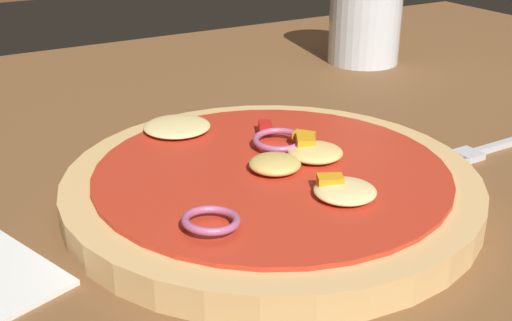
% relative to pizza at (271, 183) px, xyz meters
% --- Properties ---
extents(dining_table, '(1.16, 0.93, 0.03)m').
position_rel_pizza_xyz_m(dining_table, '(0.06, 0.01, -0.03)').
color(dining_table, brown).
rests_on(dining_table, ground).
extents(pizza, '(0.27, 0.27, 0.03)m').
position_rel_pizza_xyz_m(pizza, '(0.00, 0.00, 0.00)').
color(pizza, tan).
rests_on(pizza, dining_table).
extents(fork, '(0.18, 0.02, 0.01)m').
position_rel_pizza_xyz_m(fork, '(0.20, -0.02, -0.01)').
color(fork, silver).
rests_on(fork, dining_table).
extents(beer_glass, '(0.08, 0.08, 0.12)m').
position_rel_pizza_xyz_m(beer_glass, '(0.27, 0.24, 0.05)').
color(beer_glass, silver).
rests_on(beer_glass, dining_table).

